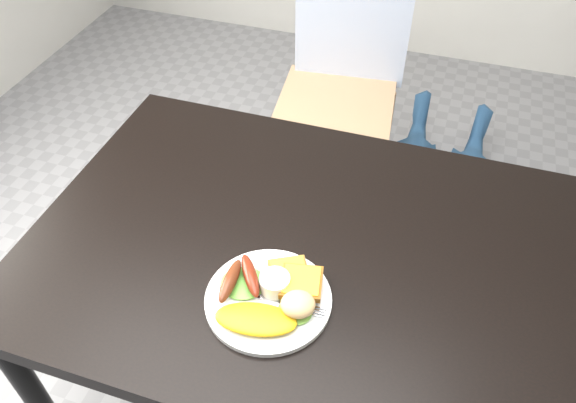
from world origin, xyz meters
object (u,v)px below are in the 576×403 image
Objects in this scene: dining_chair at (336,105)px; person at (457,98)px; dining_table at (318,254)px; plate at (268,299)px.

dining_chair is 0.29× the size of person.
dining_table is 0.84× the size of person.
dining_chair is at bearing -29.04° from person.
plate is (-0.27, -0.87, 0.05)m from person.
dining_table is 0.17m from plate.
dining_table is at bearing 70.98° from plate.
person is at bearing 72.96° from dining_table.
plate reaches higher than dining_chair.
dining_table is 0.74m from person.
person is 5.95× the size of plate.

